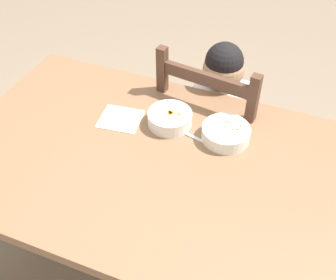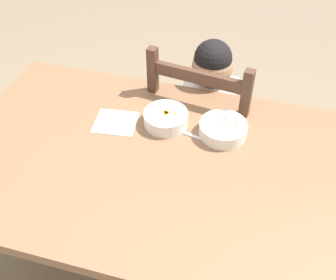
{
  "view_description": "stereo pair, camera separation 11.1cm",
  "coord_description": "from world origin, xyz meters",
  "px_view_note": "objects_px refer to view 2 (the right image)",
  "views": [
    {
      "loc": [
        0.45,
        -0.91,
        1.78
      ],
      "look_at": [
        0.06,
        0.06,
        0.81
      ],
      "focal_mm": 44.98,
      "sensor_mm": 36.0,
      "label": 1
    },
    {
      "loc": [
        0.34,
        -0.94,
        1.78
      ],
      "look_at": [
        0.06,
        0.06,
        0.81
      ],
      "focal_mm": 44.98,
      "sensor_mm": 36.0,
      "label": 2
    }
  ],
  "objects_px": {
    "dining_table": "(147,179)",
    "bowl_of_peas": "(223,129)",
    "child_figure": "(208,109)",
    "spoon": "(182,131)",
    "dining_chair": "(204,137)",
    "bowl_of_carrots": "(166,118)"
  },
  "relations": [
    {
      "from": "dining_table",
      "to": "bowl_of_peas",
      "type": "bearing_deg",
      "value": 39.86
    },
    {
      "from": "child_figure",
      "to": "spoon",
      "type": "relative_size",
      "value": 6.83
    },
    {
      "from": "spoon",
      "to": "dining_chair",
      "type": "bearing_deg",
      "value": 84.48
    },
    {
      "from": "child_figure",
      "to": "spoon",
      "type": "distance_m",
      "value": 0.35
    },
    {
      "from": "dining_chair",
      "to": "bowl_of_peas",
      "type": "relative_size",
      "value": 5.53
    },
    {
      "from": "bowl_of_carrots",
      "to": "bowl_of_peas",
      "type": "bearing_deg",
      "value": 0.02
    },
    {
      "from": "dining_chair",
      "to": "dining_table",
      "type": "bearing_deg",
      "value": -103.19
    },
    {
      "from": "dining_table",
      "to": "spoon",
      "type": "height_order",
      "value": "spoon"
    },
    {
      "from": "bowl_of_peas",
      "to": "bowl_of_carrots",
      "type": "bearing_deg",
      "value": -179.98
    },
    {
      "from": "child_figure",
      "to": "bowl_of_carrots",
      "type": "distance_m",
      "value": 0.35
    },
    {
      "from": "dining_chair",
      "to": "bowl_of_carrots",
      "type": "bearing_deg",
      "value": -108.58
    },
    {
      "from": "child_figure",
      "to": "bowl_of_carrots",
      "type": "height_order",
      "value": "child_figure"
    },
    {
      "from": "child_figure",
      "to": "bowl_of_carrots",
      "type": "xyz_separation_m",
      "value": [
        -0.11,
        -0.29,
        0.16
      ]
    },
    {
      "from": "dining_table",
      "to": "child_figure",
      "type": "relative_size",
      "value": 1.44
    },
    {
      "from": "dining_chair",
      "to": "bowl_of_peas",
      "type": "distance_m",
      "value": 0.46
    },
    {
      "from": "dining_chair",
      "to": "child_figure",
      "type": "bearing_deg",
      "value": -27.62
    },
    {
      "from": "dining_table",
      "to": "spoon",
      "type": "xyz_separation_m",
      "value": [
        0.08,
        0.16,
        0.11
      ]
    },
    {
      "from": "dining_chair",
      "to": "spoon",
      "type": "relative_size",
      "value": 6.91
    },
    {
      "from": "dining_table",
      "to": "dining_chair",
      "type": "distance_m",
      "value": 0.54
    },
    {
      "from": "dining_chair",
      "to": "spoon",
      "type": "bearing_deg",
      "value": -95.52
    },
    {
      "from": "bowl_of_peas",
      "to": "dining_table",
      "type": "bearing_deg",
      "value": -140.14
    },
    {
      "from": "bowl_of_carrots",
      "to": "child_figure",
      "type": "bearing_deg",
      "value": 69.96
    }
  ]
}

